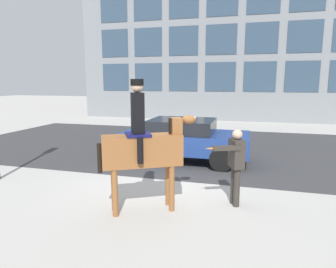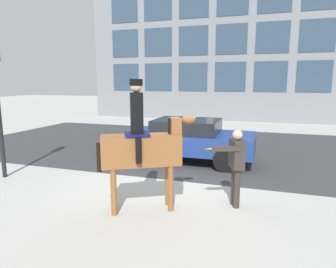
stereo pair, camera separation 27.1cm
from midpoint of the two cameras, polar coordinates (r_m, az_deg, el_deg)
ground_plane at (r=7.32m, az=-1.88°, el=-10.04°), size 80.00×80.00×0.00m
road_surface at (r=11.77m, az=4.98°, el=-2.33°), size 19.07×8.50×0.01m
mounted_horse_lead at (r=5.73m, az=-6.03°, el=-2.35°), size 1.75×1.15×2.55m
pedestrian_bystander at (r=6.14m, az=11.52°, el=-5.14°), size 0.77×0.69×1.57m
street_car_near_lane at (r=9.48m, az=2.34°, el=-0.88°), size 3.97×1.89×1.33m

